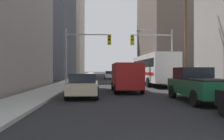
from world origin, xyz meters
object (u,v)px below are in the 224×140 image
(sedan_white, at_px, (135,76))
(traffic_signal_near_left, at_px, (86,47))
(cargo_van_red, at_px, (126,76))
(sedan_silver, at_px, (110,75))
(traffic_signal_near_right, at_px, (154,48))
(sedan_beige, at_px, (83,85))
(city_bus, at_px, (153,68))
(pickup_truck_green, at_px, (198,85))

(sedan_white, relative_size, traffic_signal_near_left, 0.71)
(cargo_van_red, relative_size, sedan_silver, 1.24)
(sedan_white, distance_m, traffic_signal_near_right, 11.99)
(sedan_beige, height_order, sedan_silver, same)
(sedan_white, bearing_deg, city_bus, -86.56)
(sedan_beige, bearing_deg, pickup_truck_green, -18.27)
(cargo_van_red, bearing_deg, traffic_signal_near_right, 58.41)
(city_bus, bearing_deg, cargo_van_red, -116.32)
(sedan_silver, bearing_deg, pickup_truck_green, -83.74)
(cargo_van_red, height_order, sedan_silver, cargo_van_red)
(pickup_truck_green, height_order, sedan_silver, pickup_truck_green)
(pickup_truck_green, distance_m, cargo_van_red, 6.64)
(traffic_signal_near_left, bearing_deg, city_bus, 16.48)
(sedan_white, bearing_deg, pickup_truck_green, -90.14)
(pickup_truck_green, relative_size, sedan_white, 1.27)
(city_bus, height_order, sedan_silver, city_bus)
(city_bus, relative_size, sedan_beige, 2.74)
(traffic_signal_near_left, bearing_deg, cargo_van_red, -59.23)
(sedan_silver, distance_m, traffic_signal_near_right, 20.75)
(city_bus, distance_m, traffic_signal_near_left, 8.07)
(cargo_van_red, bearing_deg, traffic_signal_near_left, 120.77)
(sedan_white, bearing_deg, sedan_beige, -107.40)
(sedan_beige, bearing_deg, city_bus, 58.48)
(pickup_truck_green, bearing_deg, sedan_white, 89.86)
(city_bus, relative_size, traffic_signal_near_right, 1.93)
(sedan_beige, bearing_deg, traffic_signal_near_left, 92.03)
(sedan_beige, distance_m, sedan_silver, 29.71)
(cargo_van_red, xyz_separation_m, traffic_signal_near_left, (-3.48, 5.84, 2.80))
(traffic_signal_near_right, bearing_deg, city_bus, 80.01)
(sedan_white, bearing_deg, sedan_silver, 112.31)
(city_bus, distance_m, sedan_silver, 18.44)
(sedan_silver, height_order, traffic_signal_near_left, traffic_signal_near_left)
(traffic_signal_near_left, xyz_separation_m, traffic_signal_near_right, (7.07, -0.00, -0.01))
(pickup_truck_green, bearing_deg, sedan_beige, 161.73)
(sedan_white, height_order, traffic_signal_near_left, traffic_signal_near_left)
(cargo_van_red, distance_m, sedan_beige, 4.78)
(city_bus, bearing_deg, sedan_beige, -121.52)
(city_bus, relative_size, sedan_white, 2.71)
(pickup_truck_green, bearing_deg, cargo_van_red, 120.45)
(sedan_beige, height_order, traffic_signal_near_right, traffic_signal_near_right)
(sedan_beige, relative_size, sedan_silver, 1.00)
(traffic_signal_near_left, bearing_deg, sedan_white, 59.12)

